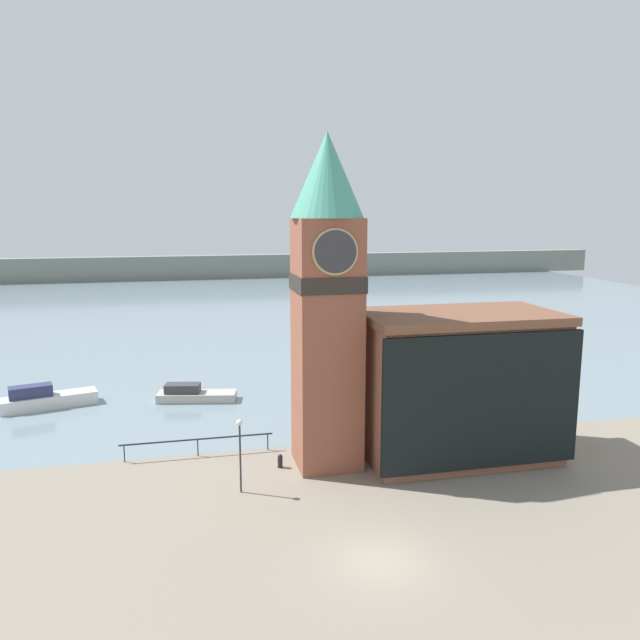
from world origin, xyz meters
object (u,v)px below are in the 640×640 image
(boat_near, at_px, (194,394))
(mooring_bollard_near, at_px, (280,460))
(pier_building, at_px, (459,385))
(lamp_post, at_px, (240,442))
(clock_tower, at_px, (327,295))
(boat_far, at_px, (45,399))

(boat_near, bearing_deg, mooring_bollard_near, -60.95)
(pier_building, distance_m, mooring_bollard_near, 11.40)
(mooring_bollard_near, xyz_separation_m, lamp_post, (-2.52, -2.70, 2.36))
(clock_tower, relative_size, boat_near, 3.00)
(pier_building, xyz_separation_m, mooring_bollard_near, (-10.68, 0.54, -3.96))
(boat_near, bearing_deg, lamp_post, -71.90)
(clock_tower, xyz_separation_m, boat_far, (-18.14, 14.88, -9.30))
(pier_building, distance_m, boat_far, 30.49)
(pier_building, bearing_deg, clock_tower, 176.29)
(clock_tower, height_order, boat_near, clock_tower)
(clock_tower, bearing_deg, lamp_post, -153.15)
(clock_tower, relative_size, pier_building, 1.62)
(lamp_post, bearing_deg, boat_far, 126.21)
(boat_far, bearing_deg, clock_tower, -54.87)
(pier_building, height_order, boat_near, pier_building)
(mooring_bollard_near, bearing_deg, lamp_post, -133.07)
(clock_tower, height_order, mooring_bollard_near, clock_tower)
(clock_tower, bearing_deg, mooring_bollard_near, 179.47)
(lamp_post, bearing_deg, clock_tower, 26.85)
(boat_near, xyz_separation_m, mooring_bollard_near, (4.50, -14.14, -0.07))
(clock_tower, distance_m, boat_near, 18.53)
(boat_near, distance_m, boat_far, 10.91)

